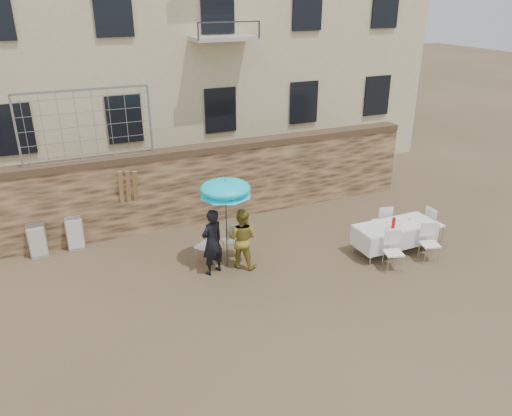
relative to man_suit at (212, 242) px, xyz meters
name	(u,v)px	position (x,y,z in m)	size (l,w,h in m)	color
ground	(280,309)	(0.80, -2.01, -0.82)	(80.00, 80.00, 0.00)	brown
stone_wall	(204,184)	(0.80, 2.99, 0.28)	(13.00, 0.50, 2.20)	brown
chain_link_fence	(86,126)	(-2.20, 2.99, 2.28)	(3.20, 0.06, 1.80)	gray
man_suit	(212,242)	(0.00, 0.00, 0.00)	(0.60, 0.39, 1.64)	black
woman_dress	(242,238)	(0.75, 0.00, -0.06)	(0.74, 0.57, 1.52)	gold
umbrella	(226,191)	(0.40, 0.10, 1.18)	(1.22, 1.22, 2.11)	#3F3F44
couple_chair_left	(205,245)	(0.00, 0.55, -0.34)	(0.48, 0.48, 0.96)	white
couple_chair_right	(232,240)	(0.70, 0.55, -0.34)	(0.48, 0.48, 0.96)	white
banquet_table	(395,226)	(4.61, -0.85, -0.09)	(2.10, 0.85, 0.78)	silver
soda_bottle	(394,223)	(4.41, -1.00, 0.09)	(0.09, 0.09, 0.26)	red
table_chair_front_left	(394,252)	(4.01, -1.60, -0.34)	(0.48, 0.48, 0.96)	white
table_chair_front_right	(430,243)	(5.11, -1.60, -0.34)	(0.48, 0.48, 0.96)	white
table_chair_back	(382,221)	(4.81, -0.05, -0.34)	(0.48, 0.48, 0.96)	white
table_chair_side	(435,224)	(6.01, -0.75, -0.34)	(0.48, 0.48, 0.96)	white
chair_stack_left	(37,237)	(-3.77, 2.69, -0.36)	(0.46, 0.47, 0.92)	white
chair_stack_right	(74,231)	(-2.87, 2.69, -0.36)	(0.46, 0.40, 0.92)	white
wood_planks	(134,201)	(-1.27, 2.76, 0.18)	(0.70, 0.20, 2.00)	#A37749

